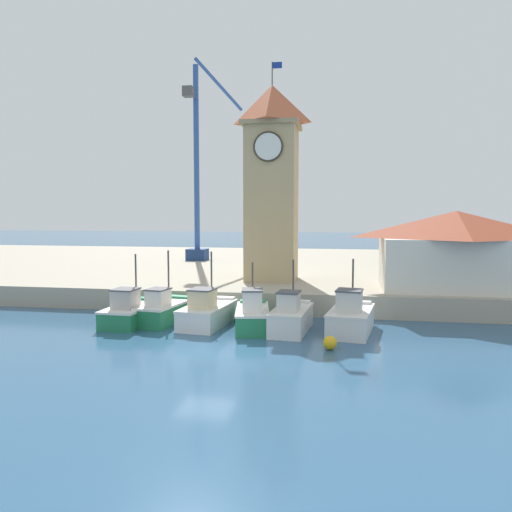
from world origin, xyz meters
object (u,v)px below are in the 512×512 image
at_px(fishing_boat_far_left, 132,312).
at_px(mooring_buoy, 330,343).
at_px(fishing_boat_mid_right, 351,318).
at_px(warehouse_right, 456,249).
at_px(fishing_boat_center, 291,317).
at_px(fishing_boat_left_outer, 164,310).
at_px(port_crane_near, 199,182).
at_px(fishing_boat_left_inner, 208,312).
at_px(clock_tower, 272,179).
at_px(fishing_boat_mid_left, 252,315).

xyz_separation_m(fishing_boat_far_left, mooring_buoy, (11.26, -3.51, -0.39)).
relative_size(fishing_boat_mid_right, warehouse_right, 0.48).
relative_size(fishing_boat_far_left, fishing_boat_center, 1.06).
xyz_separation_m(fishing_boat_left_outer, fishing_boat_mid_right, (10.48, -0.56, 0.08)).
relative_size(fishing_boat_left_outer, port_crane_near, 0.21).
bearing_deg(fishing_boat_left_inner, clock_tower, 76.70).
relative_size(fishing_boat_mid_right, mooring_buoy, 7.25).
bearing_deg(port_crane_near, fishing_boat_left_inner, -72.48).
distance_m(fishing_boat_mid_left, port_crane_near, 28.00).
bearing_deg(fishing_boat_mid_left, fishing_boat_far_left, 179.40).
xyz_separation_m(port_crane_near, mooring_buoy, (14.50, -27.96, -9.28)).
height_order(fishing_boat_mid_left, fishing_boat_mid_right, fishing_boat_mid_right).
xyz_separation_m(fishing_boat_mid_left, warehouse_right, (11.89, 7.40, 3.21)).
relative_size(fishing_boat_far_left, clock_tower, 0.29).
bearing_deg(warehouse_right, fishing_boat_mid_left, -148.08).
relative_size(fishing_boat_center, port_crane_near, 0.21).
bearing_deg(mooring_buoy, fishing_boat_left_inner, 150.51).
bearing_deg(port_crane_near, clock_tower, -55.93).
bearing_deg(clock_tower, fishing_boat_far_left, -123.70).
distance_m(fishing_boat_left_outer, mooring_buoy, 10.34).
relative_size(fishing_boat_center, mooring_buoy, 6.81).
height_order(fishing_boat_left_outer, fishing_boat_mid_left, fishing_boat_left_outer).
height_order(fishing_boat_left_inner, mooring_buoy, fishing_boat_left_inner).
bearing_deg(fishing_boat_left_inner, mooring_buoy, -29.49).
bearing_deg(port_crane_near, mooring_buoy, -62.59).
relative_size(fishing_boat_left_inner, clock_tower, 0.31).
xyz_separation_m(fishing_boat_mid_left, fishing_boat_mid_right, (5.24, 0.05, 0.05)).
distance_m(fishing_boat_mid_left, warehouse_right, 14.37).
distance_m(fishing_boat_left_outer, fishing_boat_mid_left, 5.28).
distance_m(fishing_boat_left_inner, mooring_buoy, 7.95).
height_order(fishing_boat_left_outer, fishing_boat_center, fishing_boat_left_outer).
relative_size(fishing_boat_center, fishing_boat_mid_right, 0.94).
height_order(fishing_boat_far_left, clock_tower, clock_tower).
relative_size(fishing_boat_left_outer, mooring_buoy, 6.92).
height_order(fishing_boat_mid_right, clock_tower, clock_tower).
bearing_deg(mooring_buoy, fishing_boat_left_outer, 156.99).
xyz_separation_m(fishing_boat_left_outer, mooring_buoy, (9.51, -4.04, -0.41)).
xyz_separation_m(fishing_boat_left_outer, port_crane_near, (-4.99, 23.92, 8.87)).
bearing_deg(fishing_boat_left_outer, fishing_boat_left_inner, -2.89).
bearing_deg(clock_tower, port_crane_near, 124.07).
xyz_separation_m(fishing_boat_left_inner, fishing_boat_center, (4.76, -0.70, 0.04)).
distance_m(fishing_boat_left_inner, clock_tower, 12.63).
height_order(fishing_boat_center, port_crane_near, port_crane_near).
bearing_deg(fishing_boat_mid_right, fishing_boat_center, -175.02).
height_order(warehouse_right, port_crane_near, port_crane_near).
bearing_deg(fishing_boat_left_outer, port_crane_near, 101.78).
xyz_separation_m(fishing_boat_center, port_crane_near, (-12.35, 24.75, 8.82)).
bearing_deg(warehouse_right, fishing_boat_center, -141.99).
relative_size(fishing_boat_center, clock_tower, 0.28).
bearing_deg(fishing_boat_mid_right, clock_tower, 119.56).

